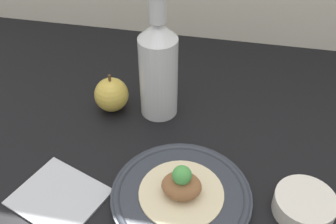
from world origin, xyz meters
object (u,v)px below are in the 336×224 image
plate (179,196)px  apple (111,95)px  dipping_bowl (304,205)px  plated_food (180,187)px  cider_bottle (158,67)px

plate → apple: size_ratio=2.73×
plate → dipping_bowl: size_ratio=2.38×
plated_food → plate: bearing=-58.0°
cider_bottle → apple: 13.01cm
dipping_bowl → apple: bearing=153.4°
plated_food → cider_bottle: 25.81cm
plate → cider_bottle: 26.71cm
cider_bottle → apple: cider_bottle is taller
cider_bottle → dipping_bowl: (29.57, -21.16, -9.82)cm
plated_food → cider_bottle: bearing=110.5°
plate → dipping_bowl: 21.05cm
apple → dipping_bowl: apple is taller
apple → dipping_bowl: bearing=-26.6°
plate → cider_bottle: (-8.61, 23.06, 10.38)cm
cider_bottle → apple: bearing=-173.4°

